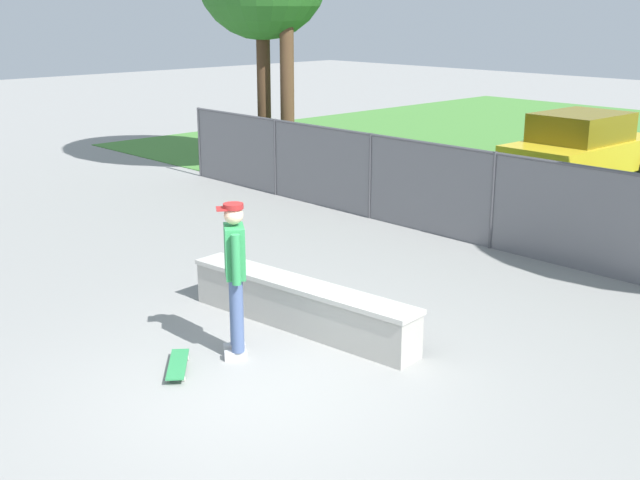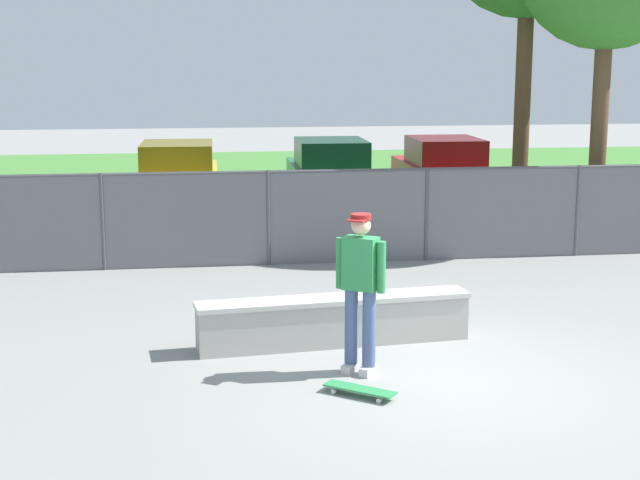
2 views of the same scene
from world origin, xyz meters
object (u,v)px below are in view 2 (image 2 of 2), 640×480
object	(u,v)px
car_yellow	(178,178)
car_red	(443,171)
car_green	(331,174)
skateboard	(360,390)
skateboarder	(360,285)
concrete_ledge	(334,321)

from	to	relation	value
car_yellow	car_red	xyz separation A→B (m)	(6.44, 0.43, 0.00)
car_yellow	car_green	size ratio (longest dim) A/B	1.00
skateboard	car_green	bearing A→B (deg)	82.70
skateboarder	concrete_ledge	bearing A→B (deg)	96.23
skateboarder	car_yellow	distance (m)	11.85
concrete_ledge	skateboarder	distance (m)	1.33
skateboard	car_red	size ratio (longest dim) A/B	0.18
car_yellow	car_green	xyz separation A→B (m)	(3.62, 0.32, 0.00)
car_yellow	car_green	bearing A→B (deg)	5.07
skateboard	car_yellow	bearing A→B (deg)	99.12
concrete_ledge	car_yellow	world-z (taller)	car_yellow
skateboard	car_green	size ratio (longest dim) A/B	0.18
concrete_ledge	skateboard	distance (m)	1.87
skateboarder	car_red	distance (m)	12.83
car_red	concrete_ledge	bearing A→B (deg)	-112.01
skateboarder	car_red	world-z (taller)	skateboarder
car_yellow	car_green	distance (m)	3.63
car_red	car_green	bearing A→B (deg)	-177.75
car_green	car_red	size ratio (longest dim) A/B	1.00
car_red	skateboarder	bearing A→B (deg)	-109.65
skateboarder	car_green	world-z (taller)	skateboarder
car_green	concrete_ledge	bearing A→B (deg)	-98.45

